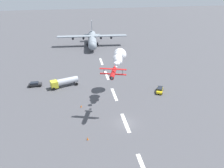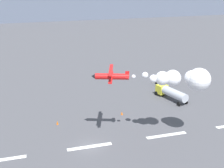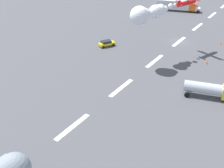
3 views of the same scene
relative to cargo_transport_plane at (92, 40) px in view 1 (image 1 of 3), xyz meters
name	(u,v)px [view 1 (image 1 of 3)]	position (x,y,z in m)	size (l,w,h in m)	color
ground_plane	(125,123)	(-67.92, -1.45, -3.53)	(440.00, 440.00, 0.00)	#4C4C51
runway_stripe_4	(125,123)	(-67.92, -1.45, -3.53)	(8.00, 0.90, 0.01)	white
runway_stripe_5	(114,94)	(-53.10, -1.45, -3.53)	(8.00, 0.90, 0.01)	white
runway_stripe_6	(107,75)	(-38.29, -1.45, -3.53)	(8.00, 0.90, 0.01)	white
runway_stripe_7	(101,61)	(-23.47, -1.45, -3.53)	(8.00, 0.90, 0.01)	white
cargo_transport_plane	(92,40)	(0.00, 0.00, 0.00)	(25.51, 36.90, 11.48)	gray
stunt_biplane_red	(119,57)	(-51.69, -2.98, 8.18)	(19.79, 10.12, 4.04)	red
fuel_tanker_truck	(64,82)	(-44.64, 14.10, -1.79)	(5.18, 9.44, 2.90)	yellow
followme_car_yellow	(160,90)	(-54.20, -16.17, -2.72)	(4.55, 3.49, 1.52)	yellow
airport_staff_sedan	(35,84)	(-42.73, 23.87, -2.72)	(2.04, 4.30, 1.52)	#262628
traffic_cone_near	(88,139)	(-72.50, 8.54, -3.16)	(0.44, 0.44, 0.75)	orange
traffic_cone_far	(81,106)	(-58.59, 9.25, -3.16)	(0.44, 0.44, 0.75)	orange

